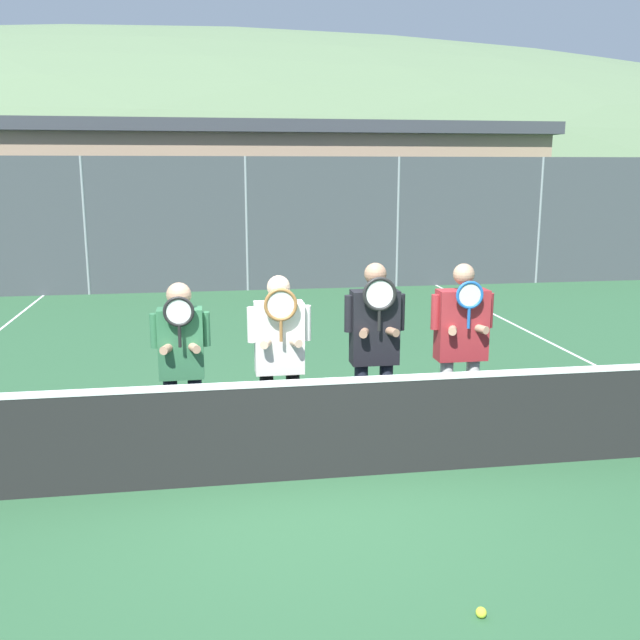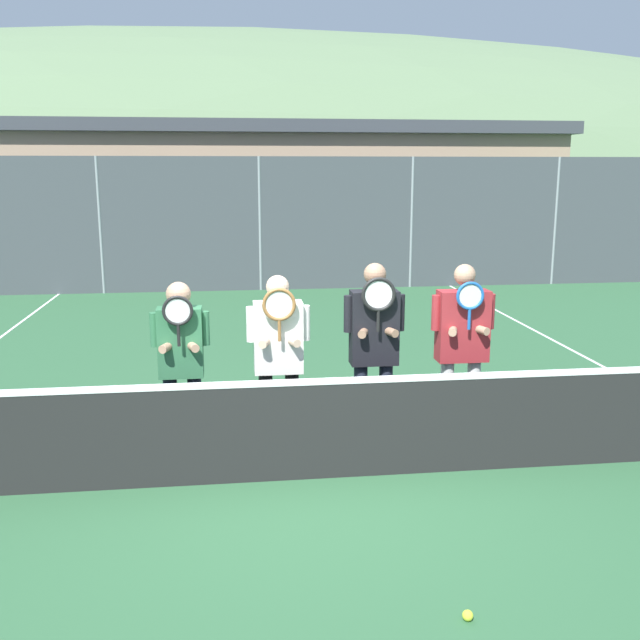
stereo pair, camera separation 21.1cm
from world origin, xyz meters
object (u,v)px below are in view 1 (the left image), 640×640
Objects in this scene: player_center_right at (374,342)px; car_left_of_center at (182,238)px; tennis_ball_on_court at (481,612)px; player_rightmost at (461,339)px; player_center_left at (279,352)px; player_leftmost at (181,357)px; car_center at (362,238)px.

car_left_of_center is at bearing 100.07° from player_center_right.
player_rightmost is at bearing 73.23° from tennis_ball_on_court.
car_left_of_center is at bearing 98.50° from tennis_ball_on_court.
player_center_right is at bearing -175.55° from player_rightmost.
car_left_of_center is (-3.07, 12.22, -0.13)m from player_rightmost.
player_center_right reaches higher than player_center_left.
player_rightmost is (2.69, 0.01, 0.06)m from player_leftmost.
car_center is at bearing 82.17° from player_rightmost.
tennis_ball_on_court is (2.24, -14.98, -0.92)m from car_left_of_center.
car_left_of_center is 4.73m from car_center.
player_center_right is 27.28× the size of tennis_ball_on_court.
player_center_left is 0.91m from player_center_right.
player_leftmost is 3.46m from tennis_ball_on_court.
car_center is at bearing 74.15° from player_center_left.
player_center_right is at bearing -79.93° from car_left_of_center.
player_leftmost is at bearing 178.18° from player_center_right.
car_center is 65.89× the size of tennis_ball_on_court.
player_center_left is at bearing -105.85° from car_center.
car_center is at bearing 70.21° from player_leftmost.
player_center_right is 2.89m from tennis_ball_on_court.
player_leftmost is 0.94× the size of player_rightmost.
player_leftmost is at bearing -179.75° from player_rightmost.
player_center_left is 12.37m from car_left_of_center.
player_center_right reaches higher than car_center.
car_left_of_center is (-2.18, 12.29, -0.15)m from player_center_right.
player_rightmost is at bearing 2.54° from player_center_left.
player_rightmost is at bearing -97.83° from car_center.
tennis_ball_on_court is (1.86, -2.74, -0.98)m from player_leftmost.
tennis_ball_on_court is (-2.49, -14.85, -0.87)m from car_center.
player_center_right is 1.02× the size of player_rightmost.
player_center_right is 0.89m from player_rightmost.
player_center_right is (0.91, 0.01, 0.05)m from player_center_left.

